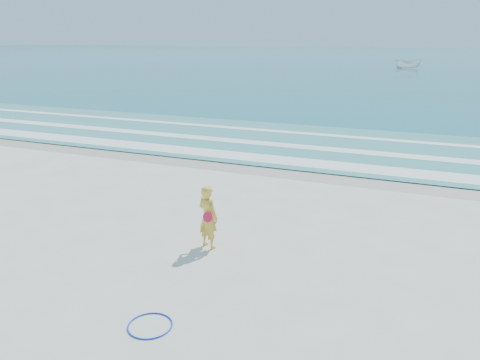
% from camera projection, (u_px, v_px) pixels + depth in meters
% --- Properties ---
extents(ground, '(400.00, 400.00, 0.00)m').
position_uv_depth(ground, '(170.00, 260.00, 11.75)').
color(ground, silver).
rests_on(ground, ground).
extents(wet_sand, '(400.00, 2.40, 0.00)m').
position_uv_depth(wet_sand, '(279.00, 169.00, 19.71)').
color(wet_sand, '#B2A893').
rests_on(wet_sand, ground).
extents(ocean, '(400.00, 190.00, 0.04)m').
position_uv_depth(ocean, '(409.00, 60.00, 104.59)').
color(ocean, '#19727F').
rests_on(ocean, ground).
extents(shallow, '(400.00, 10.00, 0.01)m').
position_uv_depth(shallow, '(308.00, 144.00, 24.12)').
color(shallow, '#59B7AD').
rests_on(shallow, ocean).
extents(foam_near, '(400.00, 1.40, 0.01)m').
position_uv_depth(foam_near, '(288.00, 161.00, 20.84)').
color(foam_near, white).
rests_on(foam_near, shallow).
extents(foam_mid, '(400.00, 0.90, 0.01)m').
position_uv_depth(foam_mid, '(304.00, 147.00, 23.41)').
color(foam_mid, white).
rests_on(foam_mid, shallow).
extents(foam_far, '(400.00, 0.60, 0.01)m').
position_uv_depth(foam_far, '(319.00, 134.00, 26.33)').
color(foam_far, white).
rests_on(foam_far, shallow).
extents(hoop, '(0.98, 0.98, 0.03)m').
position_uv_depth(hoop, '(150.00, 326.00, 9.10)').
color(hoop, '#0B33D7').
rests_on(hoop, ground).
extents(boat, '(4.32, 2.33, 1.58)m').
position_uv_depth(boat, '(408.00, 64.00, 76.97)').
color(boat, silver).
rests_on(boat, ocean).
extents(woman, '(0.73, 0.60, 1.71)m').
position_uv_depth(woman, '(208.00, 217.00, 12.26)').
color(woman, gold).
rests_on(woman, ground).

